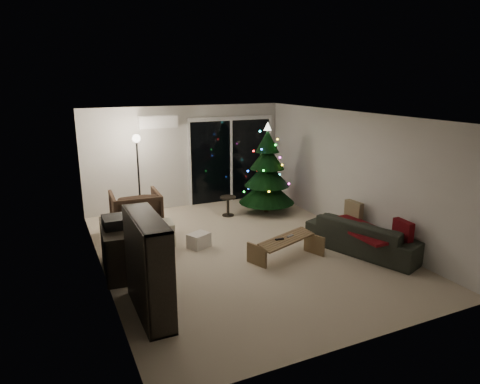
{
  "coord_description": "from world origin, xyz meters",
  "views": [
    {
      "loc": [
        -3.19,
        -6.79,
        3.13
      ],
      "look_at": [
        0.1,
        0.3,
        1.05
      ],
      "focal_mm": 32.0,
      "sensor_mm": 36.0,
      "label": 1
    }
  ],
  "objects_px": {
    "media_cabinet": "(118,249)",
    "sofa": "(365,236)",
    "bookshelf": "(136,268)",
    "christmas_tree": "(267,168)",
    "coffee_table": "(286,249)",
    "armchair": "(136,212)"
  },
  "relations": [
    {
      "from": "christmas_tree",
      "to": "sofa",
      "type": "bearing_deg",
      "value": -80.5
    },
    {
      "from": "media_cabinet",
      "to": "coffee_table",
      "type": "xyz_separation_m",
      "value": [
        2.79,
        -0.75,
        -0.2
      ]
    },
    {
      "from": "coffee_table",
      "to": "armchair",
      "type": "bearing_deg",
      "value": 110.18
    },
    {
      "from": "media_cabinet",
      "to": "armchair",
      "type": "relative_size",
      "value": 1.28
    },
    {
      "from": "media_cabinet",
      "to": "bookshelf",
      "type": "bearing_deg",
      "value": -85.86
    },
    {
      "from": "bookshelf",
      "to": "media_cabinet",
      "type": "height_order",
      "value": "bookshelf"
    },
    {
      "from": "bookshelf",
      "to": "christmas_tree",
      "type": "distance_m",
      "value": 5.11
    },
    {
      "from": "bookshelf",
      "to": "christmas_tree",
      "type": "bearing_deg",
      "value": 34.07
    },
    {
      "from": "armchair",
      "to": "christmas_tree",
      "type": "relative_size",
      "value": 0.46
    },
    {
      "from": "coffee_table",
      "to": "christmas_tree",
      "type": "bearing_deg",
      "value": 48.26
    },
    {
      "from": "bookshelf",
      "to": "coffee_table",
      "type": "bearing_deg",
      "value": 7.65
    },
    {
      "from": "armchair",
      "to": "sofa",
      "type": "bearing_deg",
      "value": 145.09
    },
    {
      "from": "bookshelf",
      "to": "christmas_tree",
      "type": "relative_size",
      "value": 0.65
    },
    {
      "from": "media_cabinet",
      "to": "sofa",
      "type": "relative_size",
      "value": 0.59
    },
    {
      "from": "bookshelf",
      "to": "sofa",
      "type": "bearing_deg",
      "value": -1.48
    },
    {
      "from": "sofa",
      "to": "media_cabinet",
      "type": "bearing_deg",
      "value": 56.27
    },
    {
      "from": "media_cabinet",
      "to": "sofa",
      "type": "xyz_separation_m",
      "value": [
        4.3,
        -1.05,
        -0.08
      ]
    },
    {
      "from": "media_cabinet",
      "to": "armchair",
      "type": "distance_m",
      "value": 1.85
    },
    {
      "from": "bookshelf",
      "to": "armchair",
      "type": "height_order",
      "value": "bookshelf"
    },
    {
      "from": "bookshelf",
      "to": "sofa",
      "type": "distance_m",
      "value": 4.34
    },
    {
      "from": "armchair",
      "to": "christmas_tree",
      "type": "distance_m",
      "value": 3.22
    },
    {
      "from": "armchair",
      "to": "coffee_table",
      "type": "height_order",
      "value": "armchair"
    }
  ]
}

